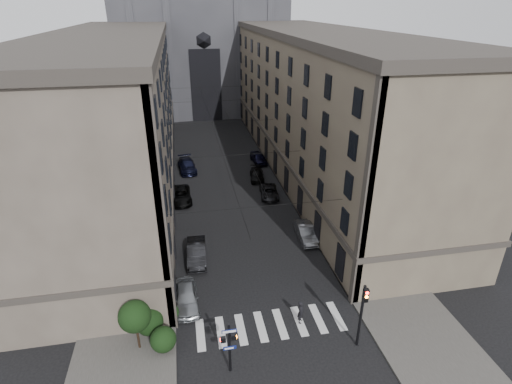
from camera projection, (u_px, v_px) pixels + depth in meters
ground at (288, 381)px, 25.60m from camera, size 260.00×260.00×0.00m
sidewalk_left at (149, 176)px, 55.74m from camera, size 7.00×80.00×0.15m
sidewalk_right at (294, 166)px, 59.29m from camera, size 7.00×80.00×0.15m
zebra_crossing at (271, 325)px, 30.04m from camera, size 11.00×3.20×0.01m
building_left at (117, 111)px, 51.27m from camera, size 13.60×60.60×18.85m
building_right at (317, 103)px, 55.81m from camera, size 13.60×60.60×18.85m
gothic_tower at (199, 25)px, 84.49m from camera, size 35.00×23.00×58.00m
pedestrian_signal_left at (229, 344)px, 25.34m from camera, size 1.02×0.38×4.00m
traffic_light_right at (362, 309)px, 26.84m from camera, size 0.34×0.50×5.20m
shrub_cluster at (149, 322)px, 27.80m from camera, size 3.90×4.40×3.90m
tram_wires at (222, 123)px, 54.11m from camera, size 14.00×60.00×0.43m
car_left_near at (186, 297)px, 31.72m from camera, size 2.03×4.70×1.58m
car_left_midnear at (197, 253)px, 37.30m from camera, size 1.93×5.06×1.65m
car_left_midfar at (181, 195)px, 48.54m from camera, size 2.75×5.56×1.52m
car_left_far at (187, 166)px, 57.30m from camera, size 2.84×5.81×1.63m
car_right_near at (306, 232)px, 40.74m from camera, size 1.71×4.61×1.51m
car_right_midnear at (269, 192)px, 49.66m from camera, size 2.63×4.83×1.28m
car_right_midfar at (257, 175)px, 54.64m from camera, size 2.41×4.73×1.32m
car_right_far at (258, 158)px, 60.28m from camera, size 2.23×4.69×1.55m
pedestrian at (301, 312)px, 29.95m from camera, size 0.70×0.82×1.91m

